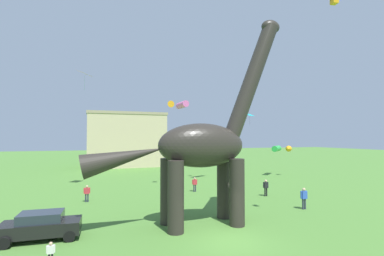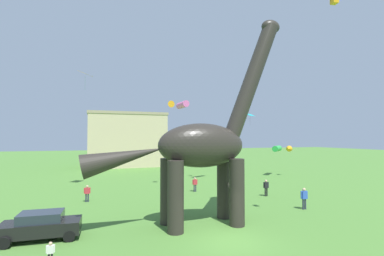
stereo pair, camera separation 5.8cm
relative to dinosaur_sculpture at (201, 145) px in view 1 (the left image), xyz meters
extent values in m
plane|color=#4C7F33|center=(0.43, -3.20, -5.26)|extent=(240.00, 240.00, 0.00)
cylinder|color=#2D2823|center=(2.17, 0.97, -3.07)|extent=(1.01, 1.01, 4.38)
cylinder|color=#2D2823|center=(2.17, -0.97, -3.07)|extent=(1.01, 1.01, 4.38)
cylinder|color=#2D2823|center=(-2.03, 0.97, -3.07)|extent=(1.01, 1.01, 4.38)
cylinder|color=#2D2823|center=(-2.03, -0.97, -3.07)|extent=(1.01, 1.01, 4.38)
ellipsoid|color=#2D2823|center=(0.07, 0.00, 0.00)|extent=(5.99, 2.58, 2.95)
cylinder|color=#2D2823|center=(3.96, 0.00, 4.73)|extent=(4.31, 1.11, 8.54)
ellipsoid|color=#2D2823|center=(5.60, 0.00, 8.79)|extent=(1.48, 0.92, 1.01)
cone|color=#2D2823|center=(-4.96, 0.00, -0.67)|extent=(5.27, 1.48, 2.50)
cube|color=black|center=(-9.54, 0.49, -4.59)|extent=(4.28, 1.99, 0.72)
cube|color=#232B35|center=(-9.54, 0.49, -3.97)|extent=(2.34, 1.68, 0.52)
cylinder|color=black|center=(-7.99, 1.38, -4.95)|extent=(0.63, 0.25, 0.62)
cylinder|color=black|center=(-7.99, -0.40, -4.95)|extent=(0.63, 0.25, 0.62)
cylinder|color=black|center=(-11.10, 1.38, -4.95)|extent=(0.63, 0.25, 0.62)
cylinder|color=black|center=(-11.10, -0.40, -4.95)|extent=(0.63, 0.25, 0.62)
cube|color=silver|center=(-8.58, -3.13, -4.57)|extent=(0.28, 0.17, 0.36)
sphere|color=tan|center=(-8.58, -3.13, -4.31)|extent=(0.16, 0.16, 0.16)
cylinder|color=silver|center=(-8.74, -3.13, -4.55)|extent=(0.07, 0.07, 0.34)
cylinder|color=silver|center=(-8.42, -3.13, -4.55)|extent=(0.07, 0.07, 0.34)
cylinder|color=#2D3347|center=(-7.38, 9.47, -4.89)|extent=(0.12, 0.12, 0.74)
cylinder|color=#2D3347|center=(-7.20, 9.47, -4.89)|extent=(0.12, 0.12, 0.74)
cube|color=#D1333D|center=(-7.29, 9.47, -4.26)|extent=(0.40, 0.25, 0.52)
sphere|color=tan|center=(-7.29, 9.47, -3.89)|extent=(0.23, 0.23, 0.23)
cylinder|color=#D1333D|center=(-7.52, 9.47, -4.24)|extent=(0.10, 0.10, 0.50)
cylinder|color=#D1333D|center=(-7.06, 9.47, -4.24)|extent=(0.10, 0.10, 0.50)
cylinder|color=#2D3347|center=(3.39, 10.73, -4.89)|extent=(0.13, 0.13, 0.75)
cylinder|color=#2D3347|center=(3.57, 10.73, -4.89)|extent=(0.13, 0.13, 0.75)
cube|color=#D1333D|center=(3.48, 10.73, -4.25)|extent=(0.41, 0.25, 0.53)
sphere|color=tan|center=(3.48, 10.73, -3.86)|extent=(0.23, 0.23, 0.23)
cylinder|color=#D1333D|center=(3.24, 10.73, -4.22)|extent=(0.10, 0.10, 0.51)
cylinder|color=#D1333D|center=(3.71, 10.73, -4.22)|extent=(0.10, 0.10, 0.51)
cylinder|color=black|center=(9.23, 6.25, -4.86)|extent=(0.13, 0.13, 0.80)
cylinder|color=black|center=(9.42, 6.25, -4.86)|extent=(0.13, 0.13, 0.80)
cube|color=black|center=(9.32, 6.25, -4.18)|extent=(0.43, 0.27, 0.57)
sphere|color=tan|center=(9.32, 6.25, -3.77)|extent=(0.25, 0.25, 0.25)
cylinder|color=black|center=(9.08, 6.25, -4.15)|extent=(0.11, 0.11, 0.54)
cylinder|color=black|center=(9.57, 6.25, -4.15)|extent=(0.11, 0.11, 0.54)
cylinder|color=#2D3347|center=(9.19, 0.93, -4.84)|extent=(0.14, 0.14, 0.85)
cylinder|color=#2D3347|center=(9.40, 0.93, -4.84)|extent=(0.14, 0.14, 0.85)
cube|color=blue|center=(9.30, 0.93, -4.11)|extent=(0.46, 0.28, 0.60)
sphere|color=tan|center=(9.30, 0.93, -3.68)|extent=(0.27, 0.27, 0.27)
cylinder|color=blue|center=(9.03, 0.93, -4.08)|extent=(0.11, 0.11, 0.57)
cylinder|color=blue|center=(9.56, 0.93, -4.08)|extent=(0.11, 0.11, 0.57)
cylinder|color=green|center=(19.63, 18.43, -1.17)|extent=(2.87, 2.72, 0.87)
cone|color=orange|center=(20.77, 17.18, -1.17)|extent=(1.18, 1.19, 0.91)
cylinder|color=yellow|center=(8.32, 18.71, 0.07)|extent=(2.74, 1.91, 0.75)
cone|color=#287AE5|center=(7.64, 20.03, 0.07)|extent=(0.96, 1.01, 0.79)
cylinder|color=pink|center=(3.11, 14.02, 4.40)|extent=(0.81, 2.72, 0.76)
cone|color=orange|center=(1.62, 13.99, 4.40)|extent=(0.81, 0.69, 0.80)
cube|color=#19B2B7|center=(13.78, 16.51, 3.70)|extent=(1.54, 1.34, 0.37)
cylinder|color=black|center=(13.78, 16.51, 2.86)|extent=(0.01, 0.01, 1.28)
cube|color=orange|center=(-7.79, 15.94, 7.73)|extent=(1.80, 1.98, 0.48)
cylinder|color=green|center=(-7.79, 15.94, 6.67)|extent=(0.01, 0.01, 1.63)
cube|color=orange|center=(7.49, -4.07, 9.14)|extent=(0.42, 0.42, 0.30)
cube|color=#CCB78E|center=(-0.49, 40.53, -0.15)|extent=(14.84, 9.05, 10.24)
cube|color=tan|center=(-0.49, 40.53, 5.22)|extent=(15.14, 9.23, 0.50)
camera|label=1|loc=(-6.80, -17.40, 0.53)|focal=26.07mm
camera|label=2|loc=(-6.75, -17.42, 0.53)|focal=26.07mm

